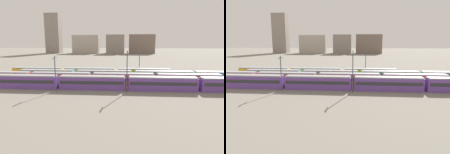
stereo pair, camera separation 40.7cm
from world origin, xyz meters
The scene contains 12 objects.
ground_plane centered at (0.00, 7.80, 0.00)m, with size 600.00×600.00×0.00m, color slate.
train_track_0 centered at (35.88, 0.00, 1.90)m, with size 93.60×3.06×3.75m.
train_track_1 centered at (15.88, 5.20, 1.90)m, with size 74.70×3.06×3.75m.
train_track_2 centered at (37.97, 10.40, 1.90)m, with size 93.60×3.06×3.75m.
train_track_3 centered at (13.45, 15.60, 1.90)m, with size 55.80×3.06×3.75m.
catenary_pole_0 centered at (26.44, -2.94, 5.93)m, with size 0.24×3.20×10.75m.
catenary_pole_1 centered at (30.82, 18.78, 5.54)m, with size 0.24×3.20×9.98m.
catenary_pole_2 centered at (7.79, -2.97, 5.23)m, with size 0.24×3.20×9.38m.
distant_building_0 centered at (-52.64, 158.45, 20.75)m, with size 14.72×12.31×41.51m, color gray.
distant_building_1 centered at (-17.60, 158.45, 9.50)m, with size 27.73×12.02×19.00m, color #B2A899.
distant_building_2 centered at (14.02, 158.45, 9.67)m, with size 18.28×21.18×19.33m, color gray.
distant_building_3 centered at (41.30, 158.45, 9.85)m, with size 26.49×12.41×19.70m, color #7A665B.
Camera 1 is at (26.45, -52.38, 13.14)m, focal length 31.66 mm.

